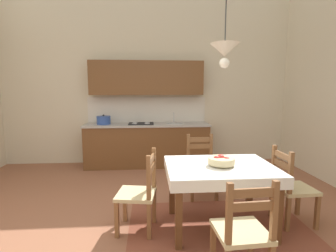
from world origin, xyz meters
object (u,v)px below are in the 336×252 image
Objects in this scene: dining_table at (220,177)px; dining_chair_tv_side at (140,193)px; pendant_lamp at (225,51)px; dining_chair_window_side at (291,188)px; dining_chair_kitchen_side at (201,167)px; fruit_bowl at (221,161)px; dining_chair_camera_side at (243,233)px; kitchen_cabinetry at (147,126)px.

dining_chair_tv_side is (-0.92, 0.01, -0.17)m from dining_table.
dining_chair_window_side is at bearing 1.23° from pendant_lamp.
dining_chair_kitchen_side is at bearing 135.17° from dining_chair_window_side.
dining_table is at bearing 104.67° from fruit_bowl.
dining_chair_window_side is at bearing 0.74° from dining_chair_tv_side.
dining_chair_camera_side is 0.94m from fruit_bowl.
kitchen_cabinetry is 2.79× the size of dining_chair_window_side.
kitchen_cabinetry reaches higher than dining_chair_window_side.
dining_chair_window_side is 1.16× the size of pendant_lamp.
kitchen_cabinetry is at bearing 88.39° from dining_chair_tv_side.
dining_chair_camera_side is 1.16× the size of pendant_lamp.
dining_chair_camera_side is (0.80, -3.51, -0.41)m from kitchen_cabinetry.
dining_chair_tv_side is at bearing 177.97° from fruit_bowl.
dining_chair_camera_side is at bearing -93.38° from fruit_bowl.
dining_chair_kitchen_side is at bearing 89.17° from dining_chair_camera_side.
pendant_lamp is (0.02, 0.01, 1.41)m from dining_table.
dining_table is 1.31× the size of dining_chair_camera_side.
dining_chair_camera_side reaches higher than fruit_bowl.
dining_chair_kitchen_side is 1.03m from fruit_bowl.
dining_table is 1.52× the size of pendant_lamp.
kitchen_cabinetry is at bearing 123.64° from dining_chair_window_side.
dining_table is 4.08× the size of fruit_bowl.
dining_chair_kitchen_side and dining_chair_tv_side have the same top height.
fruit_bowl is (0.85, -2.66, -0.04)m from kitchen_cabinetry.
dining_chair_kitchen_side is 1.28m from dining_chair_window_side.
pendant_lamp is (0.04, -0.92, 1.58)m from dining_chair_kitchen_side.
dining_chair_tv_side and dining_chair_window_side have the same top height.
pendant_lamp is (0.06, 0.89, 1.58)m from dining_chair_camera_side.
kitchen_cabinetry is 3.63m from dining_chair_camera_side.
pendant_lamp is (0.94, 0.00, 1.58)m from dining_chair_tv_side.
fruit_bowl is (0.01, -0.02, 0.20)m from dining_table.
fruit_bowl is at bearing -72.28° from kitchen_cabinetry.
pendant_lamp is at bearing -71.77° from kitchen_cabinetry.
dining_chair_kitchen_side reaches higher than fruit_bowl.
dining_chair_tv_side is 3.10× the size of fruit_bowl.
dining_chair_tv_side is 1.00× the size of dining_chair_window_side.
kitchen_cabinetry reaches higher than fruit_bowl.
kitchen_cabinetry is at bearing 107.75° from dining_table.
kitchen_cabinetry is 1.93m from dining_chair_kitchen_side.
dining_chair_camera_side is (-0.04, -0.88, -0.17)m from dining_table.
dining_chair_window_side is at bearing 2.17° from dining_table.
pendant_lamp reaches higher than dining_chair_kitchen_side.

